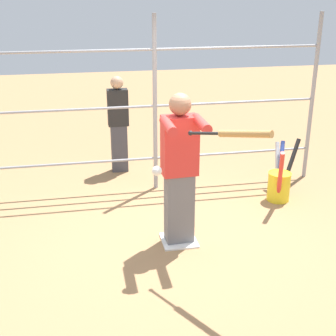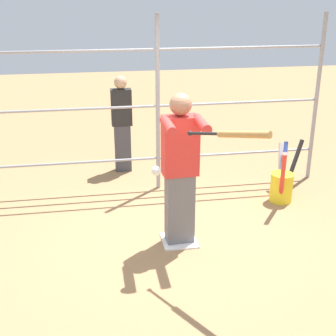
# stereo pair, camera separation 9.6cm
# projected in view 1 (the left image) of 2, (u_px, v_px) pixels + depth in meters

# --- Properties ---
(ground_plane) EXTENTS (24.00, 24.00, 0.00)m
(ground_plane) POSITION_uv_depth(u_px,v_px,m) (179.00, 241.00, 5.45)
(ground_plane) COLOR #9E754C
(home_plate) EXTENTS (0.40, 0.40, 0.02)m
(home_plate) POSITION_uv_depth(u_px,v_px,m) (179.00, 240.00, 5.45)
(home_plate) COLOR white
(home_plate) RESTS_ON ground
(fence_backstop) EXTENTS (4.77, 0.06, 2.46)m
(fence_backstop) POSITION_uv_depth(u_px,v_px,m) (155.00, 106.00, 6.47)
(fence_backstop) COLOR #939399
(fence_backstop) RESTS_ON ground
(batter) EXTENTS (0.45, 0.60, 1.75)m
(batter) POSITION_uv_depth(u_px,v_px,m) (180.00, 166.00, 5.10)
(batter) COLOR slate
(batter) RESTS_ON ground
(baseball_bat_swinging) EXTENTS (0.57, 0.77, 0.23)m
(baseball_bat_swinging) POSITION_uv_depth(u_px,v_px,m) (238.00, 134.00, 4.11)
(baseball_bat_swinging) COLOR black
(softball_in_flight) EXTENTS (0.10, 0.10, 0.10)m
(softball_in_flight) POSITION_uv_depth(u_px,v_px,m) (157.00, 171.00, 4.51)
(softball_in_flight) COLOR white
(bat_bucket) EXTENTS (0.64, 0.98, 0.85)m
(bat_bucket) POSITION_uv_depth(u_px,v_px,m) (280.00, 182.00, 6.45)
(bat_bucket) COLOR yellow
(bat_bucket) RESTS_ON ground
(bystander_behind_fence) EXTENTS (0.32, 0.20, 1.52)m
(bystander_behind_fence) POSITION_uv_depth(u_px,v_px,m) (118.00, 123.00, 7.28)
(bystander_behind_fence) COLOR #3F3F47
(bystander_behind_fence) RESTS_ON ground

